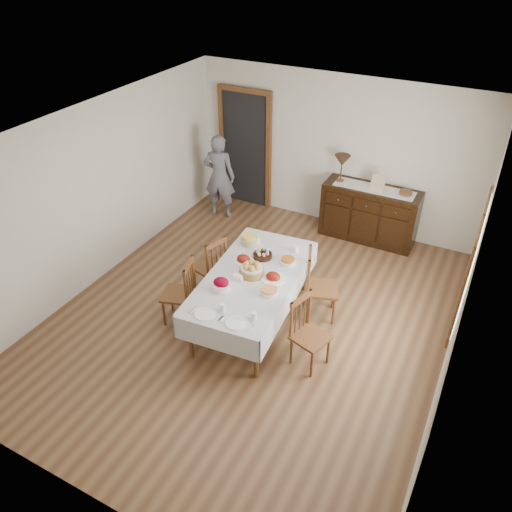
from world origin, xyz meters
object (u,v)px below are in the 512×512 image
at_px(chair_right_near, 308,332).
at_px(table_lamp, 342,161).
at_px(person, 219,174).
at_px(chair_right_far, 318,285).
at_px(sideboard, 369,214).
at_px(chair_left_far, 211,265).
at_px(dining_table, 252,281).
at_px(chair_left_near, 181,291).

xyz_separation_m(chair_right_near, table_lamp, (-0.75, 3.15, 0.82)).
bearing_deg(person, chair_right_near, 123.05).
bearing_deg(chair_right_far, chair_right_near, 173.28).
bearing_deg(table_lamp, person, -167.94).
xyz_separation_m(chair_right_near, sideboard, (-0.20, 3.15, -0.01)).
bearing_deg(chair_left_far, person, -135.11).
bearing_deg(chair_left_far, dining_table, 88.29).
relative_size(chair_right_near, person, 0.58).
bearing_deg(dining_table, chair_right_far, 29.68).
height_order(chair_left_near, chair_right_near, chair_left_near).
distance_m(dining_table, table_lamp, 2.85).
bearing_deg(chair_left_far, table_lamp, 175.45).
distance_m(chair_left_near, chair_left_far, 0.70).
height_order(chair_left_near, sideboard, chair_left_near).
relative_size(dining_table, chair_left_far, 2.40).
height_order(dining_table, person, person).
height_order(dining_table, chair_right_near, chair_right_near).
distance_m(chair_left_far, person, 2.35).
height_order(sideboard, table_lamp, table_lamp).
relative_size(chair_left_far, sideboard, 0.60).
height_order(sideboard, person, person).
relative_size(chair_left_near, chair_right_far, 0.93).
relative_size(chair_left_near, chair_left_far, 1.01).
height_order(chair_left_near, chair_right_far, chair_right_far).
height_order(chair_right_near, table_lamp, table_lamp).
relative_size(chair_left_far, person, 0.57).
relative_size(chair_left_near, table_lamp, 2.08).
bearing_deg(sideboard, chair_left_near, -116.37).
bearing_deg(table_lamp, dining_table, -93.85).
height_order(chair_right_far, person, person).
height_order(chair_left_near, person, person).
relative_size(chair_right_near, sideboard, 0.60).
xyz_separation_m(person, table_lamp, (2.07, 0.44, 0.48)).
xyz_separation_m(sideboard, person, (-2.63, -0.45, 0.35)).
bearing_deg(chair_left_near, chair_right_near, 74.51).
bearing_deg(table_lamp, chair_right_far, -76.60).
xyz_separation_m(dining_table, chair_right_near, (0.94, -0.37, -0.18)).
bearing_deg(sideboard, person, -170.37).
xyz_separation_m(chair_left_near, chair_left_far, (0.03, 0.70, -0.01)).
distance_m(dining_table, sideboard, 2.88).
height_order(chair_left_near, chair_left_far, chair_left_near).
height_order(chair_left_far, person, person).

